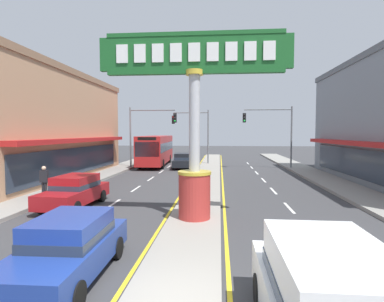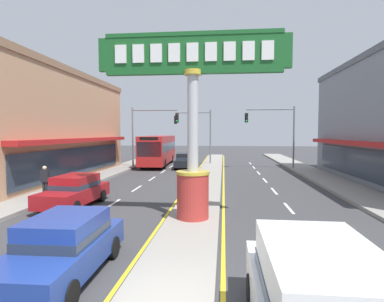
% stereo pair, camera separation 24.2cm
% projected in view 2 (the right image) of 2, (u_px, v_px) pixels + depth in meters
% --- Properties ---
extents(median_strip, '(2.13, 52.00, 0.14)m').
position_uv_depth(median_strip, '(207.00, 179.00, 24.13)').
color(median_strip, gray).
rests_on(median_strip, ground).
extents(sidewalk_left, '(2.61, 60.00, 0.18)m').
position_uv_depth(sidewalk_left, '(85.00, 180.00, 23.05)').
color(sidewalk_left, gray).
rests_on(sidewalk_left, ground).
extents(sidewalk_right, '(2.61, 60.00, 0.18)m').
position_uv_depth(sidewalk_right, '(338.00, 185.00, 21.24)').
color(sidewalk_right, gray).
rests_on(sidewalk_right, ground).
extents(lane_markings, '(8.87, 52.00, 0.01)m').
position_uv_depth(lane_markings, '(207.00, 182.00, 22.79)').
color(lane_markings, silver).
rests_on(lane_markings, ground).
extents(district_sign, '(7.64, 1.35, 7.43)m').
position_uv_depth(district_sign, '(193.00, 124.00, 12.48)').
color(district_sign, '#B7332D').
rests_on(district_sign, median_strip).
extents(storefront_left, '(10.76, 19.80, 8.31)m').
position_uv_depth(storefront_left, '(18.00, 126.00, 24.01)').
color(storefront_left, tan).
rests_on(storefront_left, ground).
extents(traffic_light_left_side, '(4.86, 0.46, 6.20)m').
position_uv_depth(traffic_light_left_side, '(149.00, 127.00, 31.67)').
color(traffic_light_left_side, slate).
rests_on(traffic_light_left_side, ground).
extents(traffic_light_right_side, '(4.86, 0.46, 6.20)m').
position_uv_depth(traffic_light_right_side, '(276.00, 126.00, 30.62)').
color(traffic_light_right_side, slate).
rests_on(traffic_light_right_side, ground).
extents(traffic_light_median_far, '(4.20, 0.46, 6.20)m').
position_uv_depth(traffic_light_median_far, '(197.00, 128.00, 35.42)').
color(traffic_light_median_far, slate).
rests_on(traffic_light_median_far, ground).
extents(bus_near_right_lane, '(3.06, 11.31, 3.26)m').
position_uv_depth(bus_near_right_lane, '(158.00, 148.00, 34.74)').
color(bus_near_right_lane, '#B21E1E').
rests_on(bus_near_right_lane, ground).
extents(sedan_near_left_lane, '(1.99, 4.38, 1.53)m').
position_uv_depth(sedan_near_left_lane, '(185.00, 161.00, 31.69)').
color(sedan_near_left_lane, black).
rests_on(sedan_near_left_lane, ground).
extents(sedan_mid_left_lane, '(2.02, 4.39, 1.53)m').
position_uv_depth(sedan_mid_left_lane, '(75.00, 191.00, 15.25)').
color(sedan_mid_left_lane, maroon).
rests_on(sedan_mid_left_lane, ground).
extents(sedan_far_left_oncoming, '(1.90, 4.33, 1.53)m').
position_uv_depth(sedan_far_left_oncoming, '(64.00, 246.00, 7.76)').
color(sedan_far_left_oncoming, navy).
rests_on(sedan_far_left_oncoming, ground).
extents(pedestrian_near_kerb, '(0.43, 0.28, 1.68)m').
position_uv_depth(pedestrian_near_kerb, '(45.00, 180.00, 16.55)').
color(pedestrian_near_kerb, black).
rests_on(pedestrian_near_kerb, sidewalk_left).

